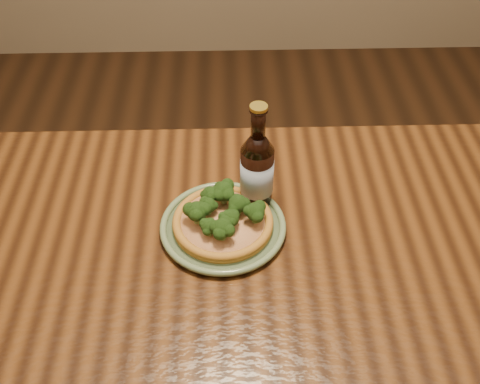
{
  "coord_description": "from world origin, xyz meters",
  "views": [
    {
      "loc": [
        -0.09,
        -0.58,
        1.61
      ],
      "look_at": [
        -0.07,
        0.25,
        0.82
      ],
      "focal_mm": 42.0,
      "sensor_mm": 36.0,
      "label": 1
    }
  ],
  "objects_px": {
    "pizza": "(223,219)",
    "beer_bottle": "(257,170)",
    "table": "(275,298)",
    "plate": "(223,226)"
  },
  "relations": [
    {
      "from": "table",
      "to": "beer_bottle",
      "type": "xyz_separation_m",
      "value": [
        -0.03,
        0.19,
        0.19
      ]
    },
    {
      "from": "beer_bottle",
      "to": "table",
      "type": "bearing_deg",
      "value": -94.62
    },
    {
      "from": "pizza",
      "to": "beer_bottle",
      "type": "xyz_separation_m",
      "value": [
        0.07,
        0.08,
        0.06
      ]
    },
    {
      "from": "table",
      "to": "pizza",
      "type": "height_order",
      "value": "pizza"
    },
    {
      "from": "plate",
      "to": "pizza",
      "type": "xyz_separation_m",
      "value": [
        -0.0,
        0.0,
        0.02
      ]
    },
    {
      "from": "table",
      "to": "plate",
      "type": "relative_size",
      "value": 6.16
    },
    {
      "from": "table",
      "to": "pizza",
      "type": "distance_m",
      "value": 0.19
    },
    {
      "from": "plate",
      "to": "pizza",
      "type": "relative_size",
      "value": 1.26
    },
    {
      "from": "plate",
      "to": "beer_bottle",
      "type": "bearing_deg",
      "value": 47.5
    },
    {
      "from": "table",
      "to": "beer_bottle",
      "type": "relative_size",
      "value": 6.31
    }
  ]
}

